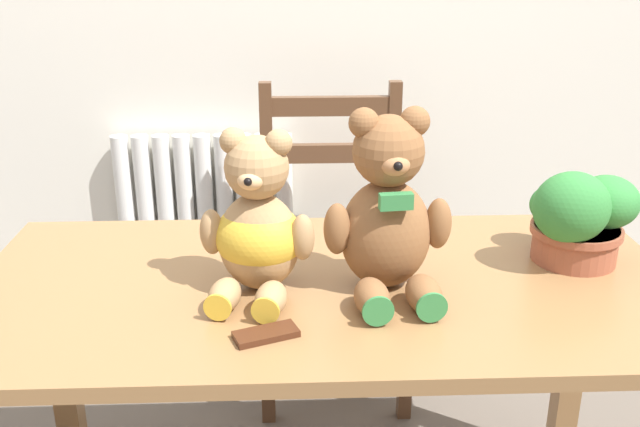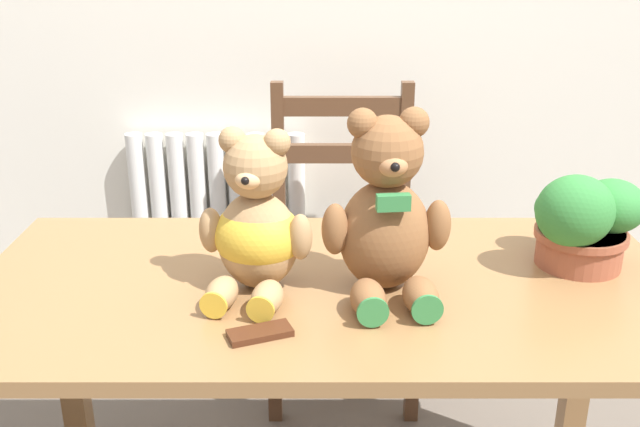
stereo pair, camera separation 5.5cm
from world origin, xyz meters
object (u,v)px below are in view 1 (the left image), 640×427
object	(u,v)px
teddy_bear_left	(258,228)
potted_plant	(578,217)
chocolate_bar	(266,334)
teddy_bear_right	(388,214)
wooden_chair_behind	(332,246)

from	to	relation	value
teddy_bear_left	potted_plant	xyz separation A→B (m)	(0.66, 0.10, -0.03)
potted_plant	chocolate_bar	bearing A→B (deg)	-156.23
teddy_bear_right	chocolate_bar	distance (m)	0.33
teddy_bear_left	chocolate_bar	bearing A→B (deg)	106.42
teddy_bear_right	potted_plant	xyz separation A→B (m)	(0.41, 0.10, -0.05)
teddy_bear_left	teddy_bear_right	world-z (taller)	teddy_bear_right
wooden_chair_behind	teddy_bear_left	size ratio (longest dim) A/B	2.97
wooden_chair_behind	chocolate_bar	distance (m)	1.06
teddy_bear_right	chocolate_bar	size ratio (longest dim) A/B	3.25
potted_plant	wooden_chair_behind	bearing A→B (deg)	123.12
potted_plant	chocolate_bar	xyz separation A→B (m)	(-0.64, -0.28, -0.10)
teddy_bear_right	potted_plant	distance (m)	0.43
wooden_chair_behind	potted_plant	distance (m)	0.94
chocolate_bar	teddy_bear_left	bearing A→B (deg)	95.53
wooden_chair_behind	chocolate_bar	size ratio (longest dim) A/B	8.64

